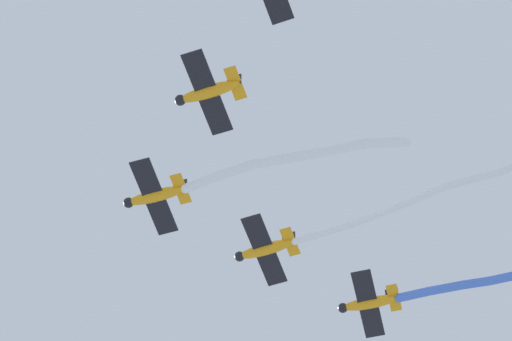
# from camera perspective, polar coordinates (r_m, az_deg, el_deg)

# --- Properties ---
(airplane_lead) EXTENTS (7.91, 5.94, 1.97)m
(airplane_lead) POSITION_cam_1_polar(r_m,az_deg,el_deg) (96.41, -5.23, -1.31)
(airplane_lead) COLOR orange
(smoke_trail_lead) EXTENTS (2.18, 20.13, 2.25)m
(smoke_trail_lead) POSITION_cam_1_polar(r_m,az_deg,el_deg) (94.80, 1.93, 0.57)
(smoke_trail_lead) COLOR white
(airplane_left_wing) EXTENTS (7.94, 5.98, 1.97)m
(airplane_left_wing) POSITION_cam_1_polar(r_m,az_deg,el_deg) (91.00, -2.49, 4.06)
(airplane_left_wing) COLOR orange
(airplane_right_wing) EXTENTS (7.95, 5.99, 1.97)m
(airplane_right_wing) POSITION_cam_1_polar(r_m,az_deg,el_deg) (99.56, 0.46, -4.07)
(airplane_right_wing) COLOR orange
(smoke_trail_right_wing) EXTENTS (5.81, 26.47, 2.36)m
(smoke_trail_right_wing) POSITION_cam_1_polar(r_m,az_deg,el_deg) (97.70, 9.25, -1.14)
(smoke_trail_right_wing) COLOR white
(airplane_trail) EXTENTS (7.84, 5.85, 1.97)m
(airplane_trail) POSITION_cam_1_polar(r_m,az_deg,el_deg) (103.37, 5.80, -6.80)
(airplane_trail) COLOR orange
(smoke_trail_trail) EXTENTS (2.12, 19.53, 1.79)m
(smoke_trail_trail) POSITION_cam_1_polar(r_m,az_deg,el_deg) (103.09, 12.51, -5.44)
(smoke_trail_trail) COLOR #4C75DB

